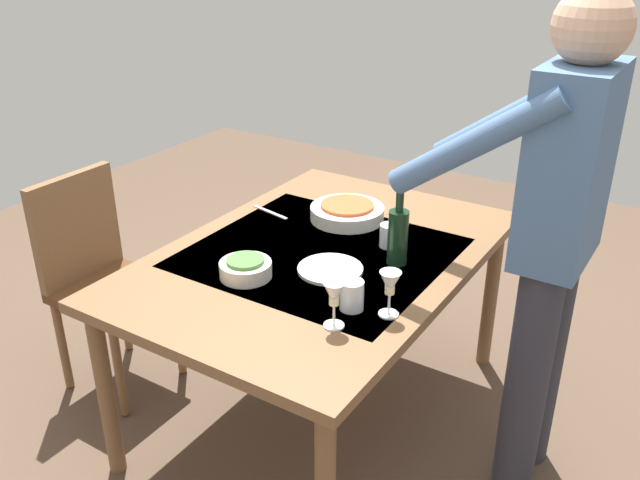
{
  "coord_description": "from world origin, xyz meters",
  "views": [
    {
      "loc": [
        1.88,
        1.2,
        1.84
      ],
      "look_at": [
        0.0,
        0.0,
        0.78
      ],
      "focal_mm": 37.99,
      "sensor_mm": 36.0,
      "label": 1
    }
  ],
  "objects_px": {
    "wine_glass_left": "(334,296)",
    "water_cup_near_right": "(389,236)",
    "dinner_plate_near": "(330,269)",
    "person_server": "(552,231)",
    "wine_glass_right": "(390,286)",
    "water_cup_near_left": "(352,295)",
    "chair_near": "(98,269)",
    "side_bowl_salad": "(246,268)",
    "serving_bowl_pasta": "(347,212)",
    "dining_table": "(320,268)",
    "wine_bottle": "(398,235)"
  },
  "relations": [
    {
      "from": "wine_glass_left",
      "to": "water_cup_near_right",
      "type": "xyz_separation_m",
      "value": [
        -0.58,
        -0.11,
        -0.06
      ]
    },
    {
      "from": "wine_glass_left",
      "to": "dinner_plate_near",
      "type": "height_order",
      "value": "wine_glass_left"
    },
    {
      "from": "person_server",
      "to": "wine_glass_left",
      "type": "relative_size",
      "value": 11.19
    },
    {
      "from": "wine_glass_right",
      "to": "dinner_plate_near",
      "type": "xyz_separation_m",
      "value": [
        -0.15,
        -0.31,
        -0.1
      ]
    },
    {
      "from": "water_cup_near_left",
      "to": "water_cup_near_right",
      "type": "xyz_separation_m",
      "value": [
        -0.46,
        -0.11,
        -0.0
      ]
    },
    {
      "from": "chair_near",
      "to": "wine_glass_left",
      "type": "bearing_deg",
      "value": 84.85
    },
    {
      "from": "water_cup_near_right",
      "to": "side_bowl_salad",
      "type": "distance_m",
      "value": 0.56
    },
    {
      "from": "person_server",
      "to": "wine_glass_right",
      "type": "relative_size",
      "value": 11.19
    },
    {
      "from": "chair_near",
      "to": "serving_bowl_pasta",
      "type": "distance_m",
      "value": 1.06
    },
    {
      "from": "dining_table",
      "to": "water_cup_near_right",
      "type": "distance_m",
      "value": 0.29
    },
    {
      "from": "dining_table",
      "to": "side_bowl_salad",
      "type": "distance_m",
      "value": 0.33
    },
    {
      "from": "serving_bowl_pasta",
      "to": "side_bowl_salad",
      "type": "xyz_separation_m",
      "value": [
        0.61,
        -0.05,
        0.0
      ]
    },
    {
      "from": "wine_glass_left",
      "to": "person_server",
      "type": "bearing_deg",
      "value": 136.69
    },
    {
      "from": "dining_table",
      "to": "wine_glass_left",
      "type": "relative_size",
      "value": 9.97
    },
    {
      "from": "wine_glass_left",
      "to": "dining_table",
      "type": "bearing_deg",
      "value": -142.79
    },
    {
      "from": "wine_bottle",
      "to": "wine_glass_left",
      "type": "bearing_deg",
      "value": 3.23
    },
    {
      "from": "water_cup_near_right",
      "to": "side_bowl_salad",
      "type": "height_order",
      "value": "water_cup_near_right"
    },
    {
      "from": "wine_glass_right",
      "to": "water_cup_near_left",
      "type": "relative_size",
      "value": 1.54
    },
    {
      "from": "person_server",
      "to": "wine_bottle",
      "type": "height_order",
      "value": "person_server"
    },
    {
      "from": "wine_glass_right",
      "to": "water_cup_near_left",
      "type": "height_order",
      "value": "wine_glass_right"
    },
    {
      "from": "chair_near",
      "to": "person_server",
      "type": "bearing_deg",
      "value": 103.35
    },
    {
      "from": "person_server",
      "to": "wine_glass_right",
      "type": "bearing_deg",
      "value": -45.62
    },
    {
      "from": "wine_bottle",
      "to": "water_cup_near_right",
      "type": "height_order",
      "value": "wine_bottle"
    },
    {
      "from": "chair_near",
      "to": "person_server",
      "type": "relative_size",
      "value": 0.54
    },
    {
      "from": "dining_table",
      "to": "person_server",
      "type": "xyz_separation_m",
      "value": [
        -0.11,
        0.78,
        0.3
      ]
    },
    {
      "from": "person_server",
      "to": "side_bowl_salad",
      "type": "relative_size",
      "value": 9.38
    },
    {
      "from": "chair_near",
      "to": "water_cup_near_right",
      "type": "xyz_separation_m",
      "value": [
        -0.47,
        1.09,
        0.24
      ]
    },
    {
      "from": "wine_glass_left",
      "to": "serving_bowl_pasta",
      "type": "relative_size",
      "value": 0.5
    },
    {
      "from": "wine_glass_right",
      "to": "chair_near",
      "type": "bearing_deg",
      "value": -88.35
    },
    {
      "from": "person_server",
      "to": "wine_bottle",
      "type": "relative_size",
      "value": 5.71
    },
    {
      "from": "serving_bowl_pasta",
      "to": "dinner_plate_near",
      "type": "height_order",
      "value": "serving_bowl_pasta"
    },
    {
      "from": "person_server",
      "to": "wine_glass_right",
      "type": "distance_m",
      "value": 0.53
    },
    {
      "from": "wine_glass_right",
      "to": "side_bowl_salad",
      "type": "distance_m",
      "value": 0.53
    },
    {
      "from": "person_server",
      "to": "dinner_plate_near",
      "type": "relative_size",
      "value": 7.34
    },
    {
      "from": "dining_table",
      "to": "wine_glass_left",
      "type": "xyz_separation_m",
      "value": [
        0.4,
        0.3,
        0.17
      ]
    },
    {
      "from": "wine_glass_left",
      "to": "serving_bowl_pasta",
      "type": "bearing_deg",
      "value": -152.47
    },
    {
      "from": "side_bowl_salad",
      "to": "chair_near",
      "type": "bearing_deg",
      "value": -90.2
    },
    {
      "from": "dining_table",
      "to": "wine_bottle",
      "type": "xyz_separation_m",
      "value": [
        -0.07,
        0.28,
        0.18
      ]
    },
    {
      "from": "wine_bottle",
      "to": "side_bowl_salad",
      "type": "relative_size",
      "value": 1.64
    },
    {
      "from": "wine_glass_right",
      "to": "water_cup_near_right",
      "type": "height_order",
      "value": "wine_glass_right"
    },
    {
      "from": "person_server",
      "to": "serving_bowl_pasta",
      "type": "bearing_deg",
      "value": -103.45
    },
    {
      "from": "wine_glass_right",
      "to": "serving_bowl_pasta",
      "type": "height_order",
      "value": "wine_glass_right"
    },
    {
      "from": "wine_glass_right",
      "to": "water_cup_near_left",
      "type": "bearing_deg",
      "value": -75.66
    },
    {
      "from": "side_bowl_salad",
      "to": "dinner_plate_near",
      "type": "relative_size",
      "value": 0.78
    },
    {
      "from": "water_cup_near_left",
      "to": "serving_bowl_pasta",
      "type": "height_order",
      "value": "water_cup_near_left"
    },
    {
      "from": "chair_near",
      "to": "person_server",
      "type": "xyz_separation_m",
      "value": [
        -0.4,
        1.69,
        0.43
      ]
    },
    {
      "from": "dining_table",
      "to": "side_bowl_salad",
      "type": "xyz_separation_m",
      "value": [
        0.29,
        -0.12,
        0.1
      ]
    },
    {
      "from": "dining_table",
      "to": "water_cup_near_right",
      "type": "relative_size",
      "value": 17.13
    },
    {
      "from": "chair_near",
      "to": "wine_bottle",
      "type": "relative_size",
      "value": 3.07
    },
    {
      "from": "wine_bottle",
      "to": "water_cup_near_right",
      "type": "distance_m",
      "value": 0.15
    }
  ]
}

